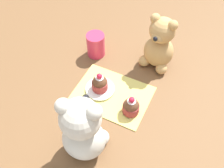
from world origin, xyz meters
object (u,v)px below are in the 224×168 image
Objects in this scene: teddy_bear_tan at (159,45)px; juice_glass at (96,45)px; teddy_bear_cream at (83,130)px; cupcake_near_cream_bear at (131,106)px; saucer_plate at (101,88)px; cupcake_near_tan_bear at (100,83)px.

juice_glass is at bearing -159.74° from teddy_bear_tan.
teddy_bear_cream reaches higher than cupcake_near_cream_bear.
cupcake_near_cream_bear is at bearing -125.00° from teddy_bear_cream.
teddy_bear_cream is 3.33× the size of cupcake_near_cream_bear.
teddy_bear_tan reaches higher than juice_glass.
teddy_bear_tan is 2.10× the size of saucer_plate.
cupcake_near_tan_bear reaches higher than cupcake_near_cream_bear.
cupcake_near_cream_bear is 0.13m from saucer_plate.
teddy_bear_cream reaches higher than juice_glass.
cupcake_near_tan_bear is at bearing 23.63° from saucer_plate.
teddy_bear_cream is 0.37m from juice_glass.
cupcake_near_cream_bear is 0.27m from juice_glass.
teddy_bear_tan is 0.23m from cupcake_near_cream_bear.
teddy_bear_tan reaches higher than cupcake_near_cream_bear.
cupcake_near_cream_bear is 0.79× the size of juice_glass.
teddy_bear_tan is 0.23m from saucer_plate.
teddy_bear_cream is 0.22m from cupcake_near_tan_bear.
juice_glass reaches higher than cupcake_near_cream_bear.
cupcake_near_cream_bear is at bearing 163.49° from cupcake_near_tan_bear.
cupcake_near_cream_bear is at bearing -82.69° from teddy_bear_tan.
juice_glass is (0.09, -0.14, 0.01)m from cupcake_near_tan_bear.
teddy_bear_cream is 2.64× the size of juice_glass.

